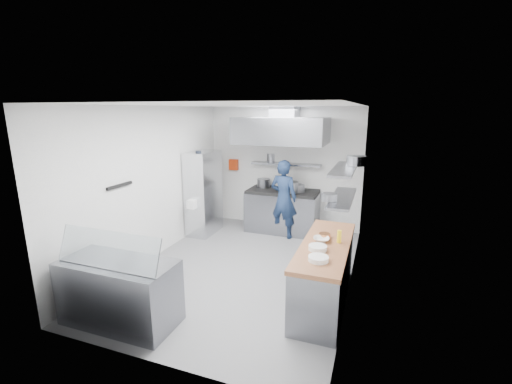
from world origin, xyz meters
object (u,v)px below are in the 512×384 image
at_px(gas_range, 282,212).
at_px(wire_rack, 204,193).
at_px(chef, 284,199).
at_px(display_case, 120,292).

relative_size(gas_range, wire_rack, 0.86).
xyz_separation_m(gas_range, wire_rack, (-1.63, -0.70, 0.48)).
distance_m(gas_range, chef, 0.56).
xyz_separation_m(wire_rack, display_case, (0.59, -3.40, -0.50)).
relative_size(chef, wire_rack, 0.92).
bearing_deg(wire_rack, display_case, -80.16).
distance_m(chef, wire_rack, 1.79).
bearing_deg(display_case, chef, 72.70).
bearing_deg(chef, wire_rack, 23.49).
distance_m(gas_range, display_case, 4.23).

